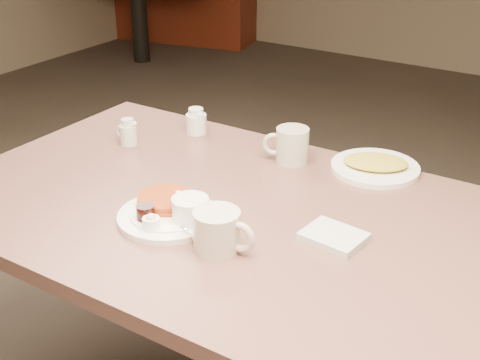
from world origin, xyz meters
The scene contains 8 objects.
diner_table centered at (0.00, 0.00, 0.58)m, with size 1.50×0.90×0.75m.
main_plate centered at (-0.10, -0.12, 0.77)m, with size 0.32×0.31×0.07m.
coffee_mug_near centered at (0.07, -0.17, 0.80)m, with size 0.15×0.11×0.09m.
napkin centered at (0.26, 0.00, 0.76)m, with size 0.14×0.12×0.02m.
coffee_mug_far centered at (-0.02, 0.32, 0.80)m, with size 0.14×0.12×0.10m.
creamer_left centered at (-0.49, 0.17, 0.79)m, with size 0.08×0.06×0.08m.
creamer_right centered at (-0.37, 0.35, 0.79)m, with size 0.09×0.07×0.08m.
hash_plate centered at (0.20, 0.39, 0.76)m, with size 0.31×0.31×0.04m.
Camera 1 is at (0.76, -1.16, 1.51)m, focal length 48.67 mm.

